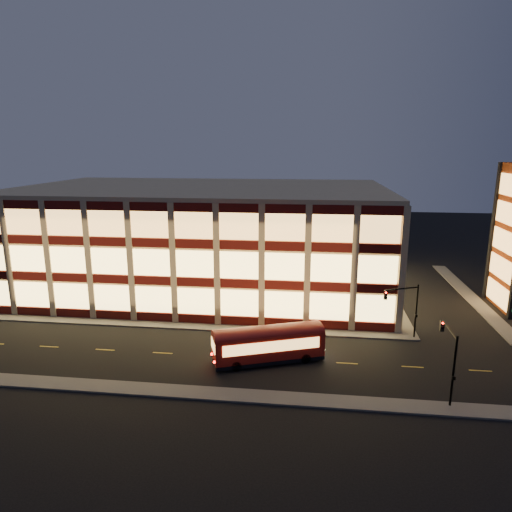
# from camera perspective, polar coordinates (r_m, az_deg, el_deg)

# --- Properties ---
(ground) EXTENTS (200.00, 200.00, 0.00)m
(ground) POSITION_cam_1_polar(r_m,az_deg,el_deg) (51.80, -7.36, -9.21)
(ground) COLOR black
(ground) RESTS_ON ground
(sidewalk_office_south) EXTENTS (54.00, 2.00, 0.15)m
(sidewalk_office_south) POSITION_cam_1_polar(r_m,az_deg,el_deg) (53.44, -10.25, -8.50)
(sidewalk_office_south) COLOR #514F4C
(sidewalk_office_south) RESTS_ON ground
(sidewalk_office_east) EXTENTS (2.00, 30.00, 0.15)m
(sidewalk_office_east) POSITION_cam_1_polar(r_m,az_deg,el_deg) (67.11, 15.92, -4.20)
(sidewalk_office_east) COLOR #514F4C
(sidewalk_office_east) RESTS_ON ground
(sidewalk_tower_west) EXTENTS (2.00, 30.00, 0.15)m
(sidewalk_tower_west) POSITION_cam_1_polar(r_m,az_deg,el_deg) (69.72, 24.91, -4.30)
(sidewalk_tower_west) COLOR #514F4C
(sidewalk_tower_west) RESTS_ON ground
(sidewalk_near) EXTENTS (100.00, 2.00, 0.15)m
(sidewalk_near) POSITION_cam_1_polar(r_m,az_deg,el_deg) (40.59, -12.04, -16.08)
(sidewalk_near) COLOR #514F4C
(sidewalk_near) RESTS_ON ground
(office_building) EXTENTS (50.45, 30.45, 14.50)m
(office_building) POSITION_cam_1_polar(r_m,az_deg,el_deg) (66.14, -6.40, 2.41)
(office_building) COLOR tan
(office_building) RESTS_ON ground
(traffic_signal_far) EXTENTS (3.79, 1.87, 6.00)m
(traffic_signal_far) POSITION_cam_1_polar(r_m,az_deg,el_deg) (50.05, 18.16, -5.59)
(traffic_signal_far) COLOR black
(traffic_signal_far) RESTS_ON ground
(traffic_signal_near) EXTENTS (0.32, 4.45, 6.00)m
(traffic_signal_near) POSITION_cam_1_polar(r_m,az_deg,el_deg) (40.16, 23.03, -10.79)
(traffic_signal_near) COLOR black
(traffic_signal_near) RESTS_ON ground
(trolley_bus) EXTENTS (10.68, 6.10, 3.53)m
(trolley_bus) POSITION_cam_1_polar(r_m,az_deg,el_deg) (43.76, 1.54, -10.72)
(trolley_bus) COLOR #9E1008
(trolley_bus) RESTS_ON ground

